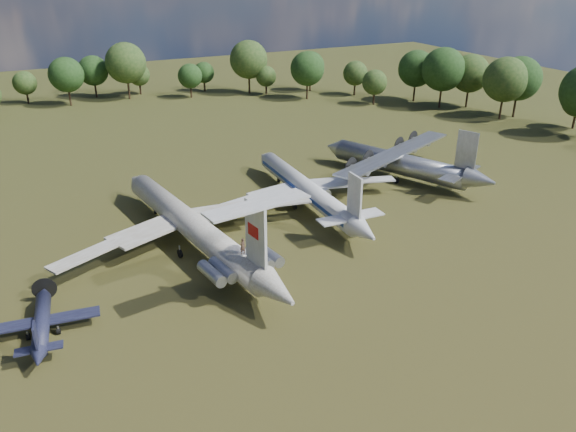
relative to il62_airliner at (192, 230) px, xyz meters
name	(u,v)px	position (x,y,z in m)	size (l,w,h in m)	color
ground	(190,256)	(-1.23, -2.52, -2.29)	(300.00, 300.00, 0.00)	#283D14
il62_airliner	(192,230)	(0.00, 0.00, 0.00)	(35.94, 46.72, 4.58)	#B7B7B2
tu104_jet	(306,192)	(19.41, 5.53, -0.31)	(29.77, 39.70, 3.97)	silver
an12_transport	(399,166)	(38.57, 8.50, -0.05)	(30.52, 34.12, 4.49)	#A3A5AB
small_prop_west	(42,326)	(-19.00, -11.75, -1.20)	(10.94, 14.92, 2.19)	#161B31
person_on_il62	(243,246)	(1.94, -12.68, 3.22)	(0.68, 0.45, 1.86)	#875E44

